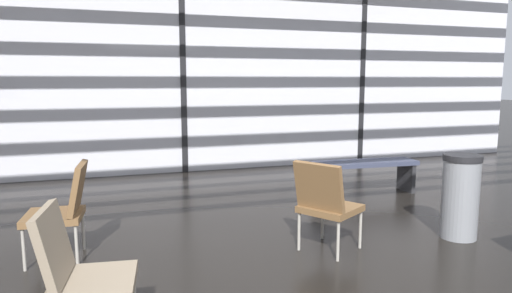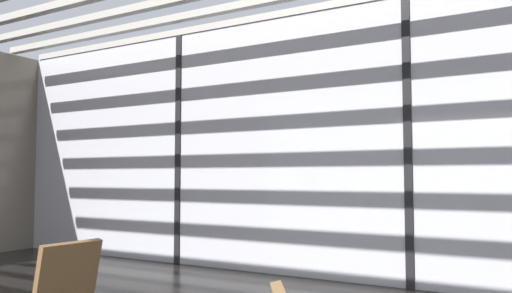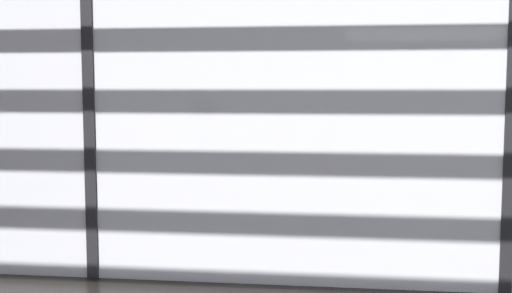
# 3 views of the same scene
# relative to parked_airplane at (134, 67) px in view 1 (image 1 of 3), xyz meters

# --- Properties ---
(glass_curtain_wall) EXTENTS (14.00, 0.08, 3.55)m
(glass_curtain_wall) POSITION_rel_parked_airplane_xyz_m (0.46, -5.62, -0.19)
(glass_curtain_wall) COLOR silver
(glass_curtain_wall) RESTS_ON ground
(window_mullion_1) EXTENTS (0.10, 0.12, 3.55)m
(window_mullion_1) POSITION_rel_parked_airplane_xyz_m (0.46, -5.62, -0.19)
(window_mullion_1) COLOR black
(window_mullion_1) RESTS_ON ground
(window_mullion_2) EXTENTS (0.10, 0.12, 3.55)m
(window_mullion_2) POSITION_rel_parked_airplane_xyz_m (3.96, -5.62, -0.19)
(window_mullion_2) COLOR black
(window_mullion_2) RESTS_ON ground
(parked_airplane) EXTENTS (10.79, 3.93, 3.93)m
(parked_airplane) POSITION_rel_parked_airplane_xyz_m (0.00, 0.00, 0.00)
(parked_airplane) COLOR silver
(parked_airplane) RESTS_ON ground
(lounge_chair_1) EXTENTS (0.57, 0.53, 0.87)m
(lounge_chair_1) POSITION_rel_parked_airplane_xyz_m (-1.23, -9.30, -1.47)
(lounge_chair_1) COLOR brown
(lounge_chair_1) RESTS_ON ground
(lounge_chair_2) EXTENTS (0.70, 0.68, 0.87)m
(lounge_chair_2) POSITION_rel_parked_airplane_xyz_m (1.06, -9.88, -1.47)
(lounge_chair_2) COLOR brown
(lounge_chair_2) RESTS_ON ground
(lounge_chair_3) EXTENTS (0.58, 0.54, 0.87)m
(lounge_chair_3) POSITION_rel_parked_airplane_xyz_m (-1.04, -10.82, -1.47)
(lounge_chair_3) COLOR #7F705B
(lounge_chair_3) RESTS_ON ground
(waiting_bench) EXTENTS (1.52, 0.50, 0.47)m
(waiting_bench) POSITION_rel_parked_airplane_xyz_m (2.60, -8.04, -1.60)
(waiting_bench) COLOR #33384C
(waiting_bench) RESTS_ON ground
(trash_bin) EXTENTS (0.38, 0.38, 0.86)m
(trash_bin) POSITION_rel_parked_airplane_xyz_m (2.54, -9.95, -1.53)
(trash_bin) COLOR slate
(trash_bin) RESTS_ON ground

